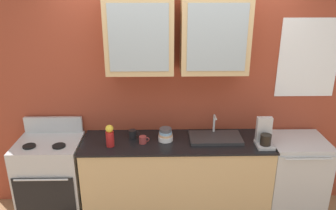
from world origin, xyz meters
TOP-DOWN VIEW (x-y plane):
  - back_wall_unit at (0.01, 0.30)m, footprint 4.35×0.43m
  - counter at (0.00, 0.00)m, footprint 1.99×0.59m
  - stove_range at (-1.35, -0.00)m, footprint 0.67×0.59m
  - sink_faucet at (0.41, 0.05)m, footprint 0.55×0.32m
  - bowl_stack at (-0.12, 0.02)m, footprint 0.15×0.15m
  - vase at (-0.68, -0.09)m, footprint 0.08×0.08m
  - cup_near_sink at (-0.47, 0.09)m, footprint 0.12×0.08m
  - cup_near_bowls at (-0.35, -0.04)m, footprint 0.11×0.08m
  - dishwasher at (1.29, -0.00)m, footprint 0.62×0.58m
  - coffee_maker at (0.89, -0.10)m, footprint 0.17×0.20m

SIDE VIEW (x-z plane):
  - dishwasher at x=1.29m, z-range 0.00..0.92m
  - counter at x=0.00m, z-range 0.00..0.92m
  - stove_range at x=-1.35m, z-range -0.08..1.02m
  - sink_faucet at x=0.41m, z-range 0.82..1.06m
  - cup_near_bowls at x=-0.35m, z-range 0.92..1.00m
  - cup_near_sink at x=-0.47m, z-range 0.92..1.01m
  - bowl_stack at x=-0.12m, z-range 0.91..1.05m
  - coffee_maker at x=0.89m, z-range 0.88..1.17m
  - vase at x=-0.68m, z-range 0.92..1.15m
  - back_wall_unit at x=0.01m, z-range 0.13..2.90m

